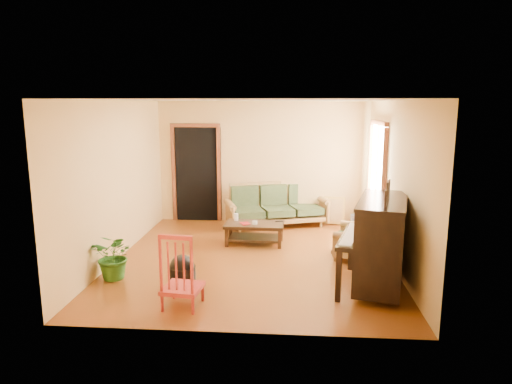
# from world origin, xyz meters

# --- Properties ---
(floor) EXTENTS (5.00, 5.00, 0.00)m
(floor) POSITION_xyz_m (0.00, 0.00, 0.00)
(floor) COLOR #5E2B0C
(floor) RESTS_ON ground
(doorway) EXTENTS (1.08, 0.16, 2.05)m
(doorway) POSITION_xyz_m (-1.45, 2.48, 1.02)
(doorway) COLOR black
(doorway) RESTS_ON floor
(window) EXTENTS (0.12, 1.36, 1.46)m
(window) POSITION_xyz_m (2.21, 1.30, 1.50)
(window) COLOR white
(window) RESTS_ON right_wall
(sofa) EXTENTS (2.26, 1.49, 0.90)m
(sofa) POSITION_xyz_m (0.33, 2.11, 0.45)
(sofa) COLOR olive
(sofa) RESTS_ON floor
(coffee_table) EXTENTS (1.09, 0.62, 0.39)m
(coffee_table) POSITION_xyz_m (-0.04, 0.84, 0.20)
(coffee_table) COLOR black
(coffee_table) RESTS_ON floor
(armchair) EXTENTS (0.94, 0.96, 0.79)m
(armchair) POSITION_xyz_m (1.69, 0.20, 0.40)
(armchair) COLOR olive
(armchair) RESTS_ON floor
(piano) EXTENTS (1.18, 1.61, 1.28)m
(piano) POSITION_xyz_m (1.86, -1.09, 0.64)
(piano) COLOR black
(piano) RESTS_ON floor
(footstool) EXTENTS (0.40, 0.40, 0.36)m
(footstool) POSITION_xyz_m (-0.89, -1.28, 0.18)
(footstool) COLOR black
(footstool) RESTS_ON floor
(red_chair) EXTENTS (0.52, 0.56, 1.00)m
(red_chair) POSITION_xyz_m (-0.74, -1.87, 0.50)
(red_chair) COLOR maroon
(red_chair) RESTS_ON floor
(leaning_frame) EXTENTS (0.48, 0.18, 0.62)m
(leaning_frame) POSITION_xyz_m (1.54, 2.34, 0.31)
(leaning_frame) COLOR gold
(leaning_frame) RESTS_ON floor
(ceramic_crock) EXTENTS (0.22, 0.22, 0.25)m
(ceramic_crock) POSITION_xyz_m (1.97, 2.22, 0.12)
(ceramic_crock) COLOR #305090
(ceramic_crock) RESTS_ON floor
(potted_plant) EXTENTS (0.71, 0.63, 0.71)m
(potted_plant) POSITION_xyz_m (-1.95, -1.03, 0.35)
(potted_plant) COLOR #28601B
(potted_plant) RESTS_ON floor
(book) EXTENTS (0.22, 0.24, 0.02)m
(book) POSITION_xyz_m (-0.28, 0.73, 0.40)
(book) COLOR maroon
(book) RESTS_ON coffee_table
(candle) EXTENTS (0.10, 0.10, 0.13)m
(candle) POSITION_xyz_m (-0.40, 1.02, 0.46)
(candle) COLOR white
(candle) RESTS_ON coffee_table
(glass_jar) EXTENTS (0.12, 0.12, 0.06)m
(glass_jar) POSITION_xyz_m (-0.03, 0.78, 0.42)
(glass_jar) COLOR silver
(glass_jar) RESTS_ON coffee_table
(remote) EXTENTS (0.15, 0.07, 0.01)m
(remote) POSITION_xyz_m (0.40, 0.99, 0.40)
(remote) COLOR black
(remote) RESTS_ON coffee_table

